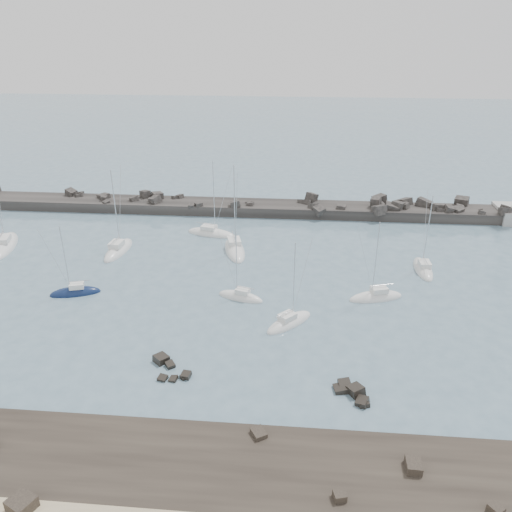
{
  "coord_description": "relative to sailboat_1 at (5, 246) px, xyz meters",
  "views": [
    {
      "loc": [
        8.04,
        -48.7,
        31.73
      ],
      "look_at": [
        2.78,
        12.0,
        3.27
      ],
      "focal_mm": 35.0,
      "sensor_mm": 36.0,
      "label": 1
    }
  ],
  "objects": [
    {
      "name": "ground",
      "position": [
        37.33,
        -18.91,
        -0.15
      ],
      "size": [
        400.0,
        400.0,
        0.0
      ],
      "primitive_type": "plane",
      "color": "slate",
      "rests_on": "ground"
    },
    {
      "name": "rock_shelf",
      "position": [
        37.78,
        -40.9,
        -0.13
      ],
      "size": [
        140.0,
        12.05,
        2.0
      ],
      "color": "black",
      "rests_on": "ground"
    },
    {
      "name": "rock_cluster_near",
      "position": [
        32.93,
        -27.6,
        -0.04
      ],
      "size": [
        4.6,
        4.28,
        1.32
      ],
      "color": "black",
      "rests_on": "ground"
    },
    {
      "name": "rock_cluster_far",
      "position": [
        51.22,
        -29.92,
        -0.1
      ],
      "size": [
        3.47,
        3.9,
        1.78
      ],
      "color": "black",
      "rests_on": "ground"
    },
    {
      "name": "breakwater",
      "position": [
        30.51,
        19.1,
        0.19
      ],
      "size": [
        115.0,
        7.93,
        5.11
      ],
      "color": "#282624",
      "rests_on": "ground"
    },
    {
      "name": "sailboat_1",
      "position": [
        0.0,
        0.0,
        0.0
      ],
      "size": [
        6.19,
        11.11,
        16.69
      ],
      "color": "white",
      "rests_on": "ground"
    },
    {
      "name": "sailboat_2",
      "position": [
        17.22,
        -13.46,
        -0.01
      ],
      "size": [
        6.64,
        3.72,
        10.28
      ],
      "color": "#101E44",
      "rests_on": "ground"
    },
    {
      "name": "sailboat_3",
      "position": [
        18.34,
        -0.13,
        0.0
      ],
      "size": [
        3.42,
        8.77,
        13.7
      ],
      "color": "white",
      "rests_on": "ground"
    },
    {
      "name": "sailboat_4",
      "position": [
        31.41,
        7.85,
        -0.02
      ],
      "size": [
        8.88,
        4.65,
        13.36
      ],
      "color": "white",
      "rests_on": "ground"
    },
    {
      "name": "sailboat_5",
      "position": [
        38.66,
        -12.75,
        -0.02
      ],
      "size": [
        6.32,
        3.59,
        9.77
      ],
      "color": "white",
      "rests_on": "ground"
    },
    {
      "name": "sailboat_6",
      "position": [
        36.09,
        1.64,
        -0.0
      ],
      "size": [
        5.17,
        9.75,
        14.76
      ],
      "color": "white",
      "rests_on": "ground"
    },
    {
      "name": "sailboat_7",
      "position": [
        44.96,
        -18.2,
        -0.02
      ],
      "size": [
        6.28,
        6.44,
        10.99
      ],
      "color": "white",
      "rests_on": "ground"
    },
    {
      "name": "sailboat_8",
      "position": [
        55.8,
        -11.35,
        -0.01
      ],
      "size": [
        7.4,
        4.09,
        11.39
      ],
      "color": "white",
      "rests_on": "ground"
    },
    {
      "name": "sailboat_9",
      "position": [
        63.5,
        -2.64,
        -0.01
      ],
      "size": [
        2.41,
        7.4,
        11.76
      ],
      "color": "white",
      "rests_on": "ground"
    }
  ]
}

